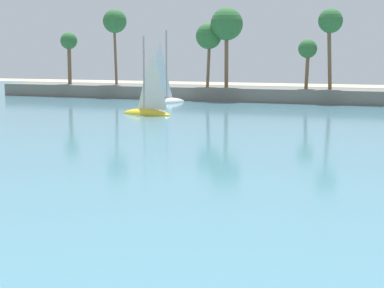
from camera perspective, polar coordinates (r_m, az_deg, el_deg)
sea at (r=65.82m, az=16.70°, el=2.47°), size 220.00×109.18×0.06m
sailboat_near_shore at (r=64.12m, az=-4.06°, el=3.37°), size 6.13×2.91×8.55m
sailboat_mid_bay at (r=79.29m, az=-2.59°, el=4.38°), size 4.40×7.04×9.82m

